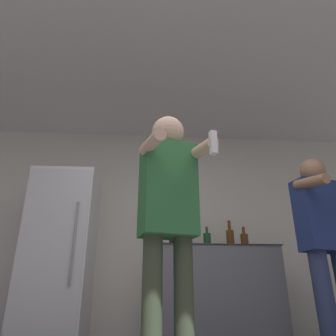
{
  "coord_description": "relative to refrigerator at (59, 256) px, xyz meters",
  "views": [
    {
      "loc": [
        -0.22,
        -1.21,
        0.41
      ],
      "look_at": [
        -0.09,
        0.68,
        1.21
      ],
      "focal_mm": 35.0,
      "sensor_mm": 36.0,
      "label": 1
    }
  ],
  "objects": [
    {
      "name": "person_man_side",
      "position": [
        2.42,
        -0.93,
        0.06
      ],
      "size": [
        0.57,
        0.55,
        1.67
      ],
      "color": "navy",
      "rests_on": "ground_plane"
    },
    {
      "name": "bottle_amber_bourbon",
      "position": [
        1.99,
        -0.03,
        0.2
      ],
      "size": [
        0.09,
        0.09,
        0.23
      ],
      "color": "#563314",
      "rests_on": "counter"
    },
    {
      "name": "bottle_red_label",
      "position": [
        1.58,
        -0.03,
        0.19
      ],
      "size": [
        0.08,
        0.08,
        0.23
      ],
      "color": "#194723",
      "rests_on": "counter"
    },
    {
      "name": "counter",
      "position": [
        1.69,
        0.05,
        -0.39
      ],
      "size": [
        1.29,
        0.61,
        1.0
      ],
      "color": "slate",
      "rests_on": "ground_plane"
    },
    {
      "name": "refrigerator",
      "position": [
        0.0,
        0.0,
        0.0
      ],
      "size": [
        0.66,
        0.71,
        1.78
      ],
      "color": "white",
      "rests_on": "ground_plane"
    },
    {
      "name": "bottle_brown_liquor",
      "position": [
        1.84,
        -0.03,
        0.22
      ],
      "size": [
        0.09,
        0.09,
        0.3
      ],
      "color": "#563314",
      "rests_on": "counter"
    },
    {
      "name": "person_woman_foreground",
      "position": [
        1.03,
        -1.72,
        0.05
      ],
      "size": [
        0.46,
        0.52,
        1.57
      ],
      "color": "#38422D",
      "rests_on": "ground_plane"
    },
    {
      "name": "bottle_clear_vodka",
      "position": [
        1.2,
        -0.03,
        0.24
      ],
      "size": [
        0.08,
        0.08,
        0.34
      ],
      "color": "black",
      "rests_on": "counter"
    },
    {
      "name": "ceiling_slab",
      "position": [
        1.12,
        -1.02,
        1.68
      ],
      "size": [
        7.0,
        3.25,
        0.05
      ],
      "color": "silver",
      "rests_on": "wall_back"
    },
    {
      "name": "wall_back",
      "position": [
        1.12,
        0.37,
        0.38
      ],
      "size": [
        7.0,
        0.06,
        2.55
      ],
      "color": "beige",
      "rests_on": "ground_plane"
    }
  ]
}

